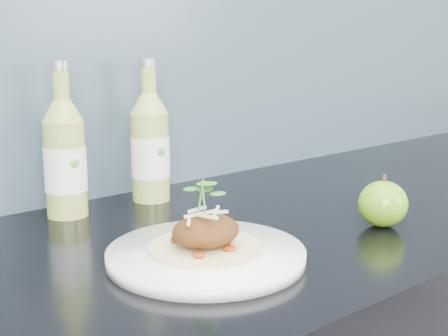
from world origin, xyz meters
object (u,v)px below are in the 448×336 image
at_px(green_apple, 383,204).
at_px(cider_bottle_left, 65,158).
at_px(dinner_plate, 206,255).
at_px(cider_bottle_right, 150,147).

distance_m(green_apple, cider_bottle_left, 0.49).
relative_size(green_apple, cider_bottle_left, 0.38).
bearing_deg(green_apple, dinner_plate, 169.42).
bearing_deg(green_apple, cider_bottle_left, 133.56).
relative_size(green_apple, cider_bottle_right, 0.38).
bearing_deg(cider_bottle_left, green_apple, -70.34).
xyz_separation_m(green_apple, cider_bottle_left, (-0.34, 0.35, 0.06)).
distance_m(dinner_plate, cider_bottle_right, 0.32).
relative_size(dinner_plate, green_apple, 3.49).
bearing_deg(cider_bottle_right, dinner_plate, -123.27).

